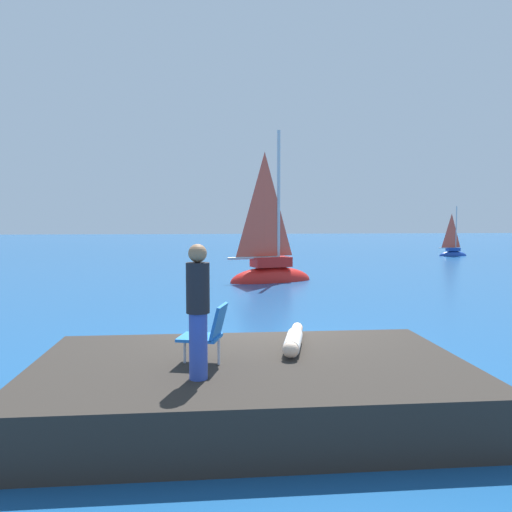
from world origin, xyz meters
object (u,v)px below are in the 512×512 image
sailboat_near (271,273)px  beach_chair (208,331)px  person_standing (198,308)px  person_sunbather (294,340)px  sailboat_far (453,253)px

sailboat_near → beach_chair: size_ratio=8.66×
person_standing → sailboat_near: bearing=-132.5°
person_standing → person_sunbather: bearing=-167.5°
person_sunbather → beach_chair: bearing=134.1°
person_sunbather → person_standing: size_ratio=1.07×
sailboat_near → sailboat_far: bearing=25.3°
sailboat_far → person_sunbather: (-16.45, -27.17, 0.62)m
sailboat_far → beach_chair: sailboat_far is taller
sailboat_far → person_standing: 33.68m
person_sunbather → person_standing: 2.09m
sailboat_far → beach_chair: bearing=-124.9°
person_standing → beach_chair: (0.13, 0.62, -0.42)m
sailboat_near → person_standing: sailboat_near is taller
sailboat_far → person_standing: (-17.85, -28.52, 1.37)m
sailboat_near → person_sunbather: 13.85m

